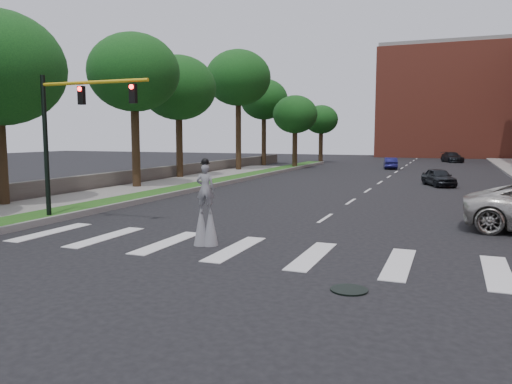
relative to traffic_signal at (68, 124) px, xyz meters
name	(u,v)px	position (x,y,z in m)	size (l,w,h in m)	color
ground_plane	(262,260)	(9.78, -3.00, -4.15)	(160.00, 160.00, 0.00)	black
grass_median	(213,183)	(-1.72, 17.00, -4.03)	(2.00, 60.00, 0.25)	#1E4E16
median_curb	(226,183)	(-0.67, 17.00, -4.01)	(0.20, 60.00, 0.28)	gray
sidewalk_left	(92,197)	(-4.72, 7.00, -4.06)	(4.00, 60.00, 0.18)	slate
stone_wall	(164,173)	(-7.22, 19.00, -3.60)	(0.50, 56.00, 1.10)	#514C45
manhole	(349,290)	(12.78, -5.00, -4.13)	(0.90, 0.90, 0.04)	black
building_backdrop	(460,103)	(15.78, 75.00, 4.85)	(26.00, 14.00, 18.00)	#A14532
traffic_signal	(68,124)	(0.00, 0.00, 0.00)	(5.30, 0.23, 6.20)	black
stilt_performer	(206,212)	(7.33, -1.84, -3.01)	(0.83, 0.60, 2.94)	black
car_near	(439,177)	(14.10, 21.86, -3.51)	(1.52, 3.78, 1.29)	black
car_mid	(390,163)	(8.68, 39.64, -3.53)	(1.31, 3.77, 1.24)	navy
car_far	(452,157)	(14.96, 56.27, -3.46)	(1.93, 4.74, 1.38)	black
tree_2	(134,73)	(-5.23, 12.24, 3.69)	(6.16, 6.16, 10.50)	black
tree_3	(178,88)	(-6.36, 20.06, 3.38)	(6.25, 6.25, 10.23)	black
tree_4	(238,78)	(-5.44, 30.35, 5.21)	(6.59, 6.59, 12.22)	black
tree_5	(264,100)	(-6.67, 41.02, 3.81)	(5.81, 5.81, 10.48)	black
tree_6	(295,115)	(-1.28, 36.39, 1.74)	(4.89, 4.89, 8.02)	black
tree_7	(321,120)	(-1.39, 48.51, 1.52)	(4.45, 4.45, 7.63)	black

